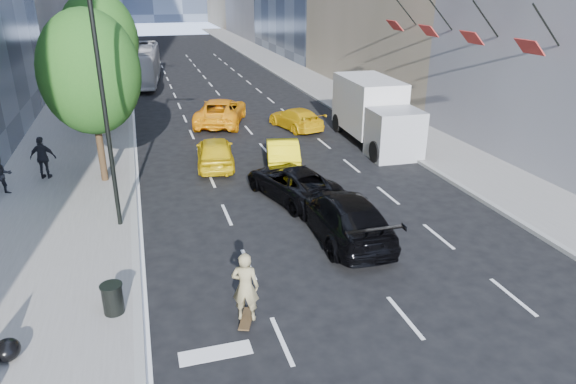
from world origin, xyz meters
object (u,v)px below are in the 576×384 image
object	(u,v)px
skateboarder	(246,291)
city_bus	(141,64)
trash_can	(113,299)
black_sedan_mercedes	(344,216)
black_sedan_lincoln	(292,182)
box_truck	(375,112)

from	to	relation	value
skateboarder	city_bus	distance (m)	37.50
city_bus	trash_can	world-z (taller)	city_bus
black_sedan_mercedes	black_sedan_lincoln	bearing A→B (deg)	-79.25
black_sedan_mercedes	city_bus	distance (m)	34.00
black_sedan_mercedes	box_truck	size ratio (longest dim) A/B	0.76
black_sedan_lincoln	black_sedan_mercedes	xyz separation A→B (m)	(0.70, -4.00, 0.13)
black_sedan_mercedes	box_truck	bearing A→B (deg)	-119.39
box_truck	trash_can	size ratio (longest dim) A/B	8.97
black_sedan_lincoln	trash_can	xyz separation A→B (m)	(-7.10, -6.73, -0.12)
trash_can	black_sedan_mercedes	bearing A→B (deg)	19.30
trash_can	skateboarder	bearing A→B (deg)	-20.46
skateboarder	box_truck	distance (m)	17.73
skateboarder	trash_can	xyz separation A→B (m)	(-3.40, 1.27, -0.42)
city_bus	box_truck	distance (m)	26.06
skateboarder	box_truck	bearing A→B (deg)	-104.76
city_bus	box_truck	bearing A→B (deg)	-57.04
black_sedan_lincoln	city_bus	bearing A→B (deg)	-96.10
black_sedan_mercedes	city_bus	bearing A→B (deg)	-79.01
city_bus	trash_can	size ratio (longest dim) A/B	14.46
city_bus	skateboarder	bearing A→B (deg)	-82.05
black_sedan_lincoln	trash_can	bearing A→B (deg)	27.17
trash_can	black_sedan_lincoln	bearing A→B (deg)	43.47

